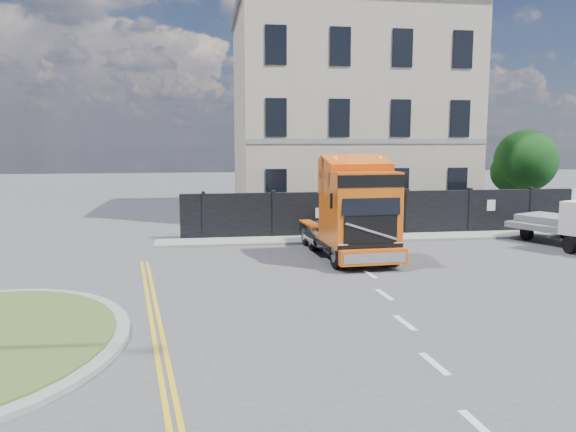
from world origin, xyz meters
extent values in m
plane|color=#424244|center=(0.00, 0.00, 0.00)|extent=(120.00, 120.00, 0.00)
cube|color=black|center=(6.00, 9.00, 1.00)|extent=(18.00, 0.25, 2.00)
cube|color=silver|center=(14.50, 9.00, 1.00)|extent=(2.60, 0.12, 2.00)
cube|color=#B0A88C|center=(6.00, 16.50, 5.50)|extent=(12.00, 10.00, 11.00)
cube|color=#505156|center=(6.00, 16.50, 11.25)|extent=(12.30, 10.30, 0.50)
cube|color=#B0A88C|center=(9.00, 16.50, 12.00)|extent=(0.80, 0.80, 1.60)
cylinder|color=#382619|center=(14.50, 12.00, 1.20)|extent=(0.24, 0.24, 2.40)
sphere|color=black|center=(14.50, 12.00, 3.20)|extent=(3.20, 3.20, 3.20)
sphere|color=black|center=(14.00, 12.40, 2.60)|extent=(2.20, 2.20, 2.20)
cube|color=gray|center=(6.00, 8.10, 0.06)|extent=(20.00, 1.60, 0.12)
cube|color=black|center=(3.25, 5.28, 0.68)|extent=(2.55, 5.81, 0.41)
cube|color=#D9550F|center=(3.34, 3.70, 1.94)|extent=(2.39, 2.48, 2.53)
cube|color=#D9550F|center=(3.29, 4.65, 2.98)|extent=(2.30, 0.95, 1.27)
cube|color=black|center=(3.41, 2.54, 2.30)|extent=(1.99, 0.17, 0.95)
cube|color=#D9550F|center=(3.43, 2.26, 0.50)|extent=(2.27, 0.45, 0.50)
cylinder|color=black|center=(2.41, 2.92, 0.47)|extent=(0.34, 0.96, 0.94)
cylinder|color=gray|center=(2.41, 2.92, 0.47)|extent=(0.36, 0.54, 0.52)
cylinder|color=black|center=(4.36, 3.03, 0.47)|extent=(0.34, 0.96, 0.94)
cylinder|color=gray|center=(4.36, 3.03, 0.47)|extent=(0.36, 0.54, 0.52)
cylinder|color=black|center=(2.22, 6.12, 0.47)|extent=(0.34, 0.96, 0.94)
cylinder|color=gray|center=(2.22, 6.12, 0.47)|extent=(0.36, 0.54, 0.52)
cylinder|color=black|center=(4.17, 6.24, 0.47)|extent=(0.34, 0.96, 0.94)
cylinder|color=gray|center=(4.17, 6.24, 0.47)|extent=(0.36, 0.54, 0.52)
cylinder|color=black|center=(2.16, 7.21, 0.47)|extent=(0.34, 0.96, 0.94)
cylinder|color=gray|center=(2.16, 7.21, 0.47)|extent=(0.36, 0.54, 0.52)
cylinder|color=black|center=(4.11, 7.32, 0.47)|extent=(0.34, 0.96, 0.94)
cylinder|color=gray|center=(4.11, 7.32, 0.47)|extent=(0.36, 0.54, 0.52)
cube|color=slate|center=(12.62, 5.57, 0.68)|extent=(3.65, 5.01, 0.24)
cylinder|color=black|center=(11.70, 4.11, 0.34)|extent=(0.24, 0.68, 0.68)
cylinder|color=black|center=(11.70, 7.03, 0.34)|extent=(0.24, 0.68, 0.68)
cylinder|color=black|center=(13.55, 7.03, 0.34)|extent=(0.24, 0.68, 0.68)
camera|label=1|loc=(-1.90, -14.95, 4.25)|focal=35.00mm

